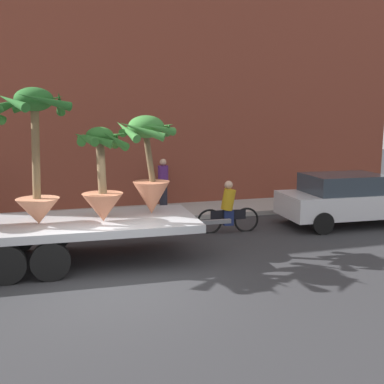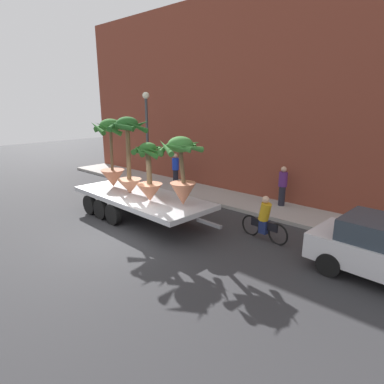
# 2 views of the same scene
# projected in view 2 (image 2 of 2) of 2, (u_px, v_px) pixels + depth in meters

# --- Properties ---
(ground_plane) EXTENTS (60.00, 60.00, 0.00)m
(ground_plane) POSITION_uv_depth(u_px,v_px,m) (121.00, 239.00, 10.98)
(ground_plane) COLOR #2D2D30
(sidewalk) EXTENTS (24.00, 2.20, 0.15)m
(sidewalk) POSITION_uv_depth(u_px,v_px,m) (228.00, 199.00, 15.31)
(sidewalk) COLOR #A39E99
(sidewalk) RESTS_ON ground
(building_facade) EXTENTS (24.00, 1.20, 9.34)m
(building_facade) POSITION_uv_depth(u_px,v_px,m) (252.00, 98.00, 15.30)
(building_facade) COLOR brown
(building_facade) RESTS_ON ground
(flatbed_trailer) EXTENTS (7.14, 2.64, 0.98)m
(flatbed_trailer) POSITION_uv_depth(u_px,v_px,m) (137.00, 199.00, 12.85)
(flatbed_trailer) COLOR #B7BABF
(flatbed_trailer) RESTS_ON ground
(potted_palm_rear) EXTENTS (1.59, 1.60, 2.96)m
(potted_palm_rear) POSITION_uv_depth(u_px,v_px,m) (129.00, 154.00, 12.45)
(potted_palm_rear) COLOR tan
(potted_palm_rear) RESTS_ON flatbed_trailer
(potted_palm_middle) EXTENTS (1.29, 1.32, 2.13)m
(potted_palm_middle) POSITION_uv_depth(u_px,v_px,m) (149.00, 175.00, 11.60)
(potted_palm_middle) COLOR #C17251
(potted_palm_middle) RESTS_ON flatbed_trailer
(potted_palm_front) EXTENTS (1.68, 1.62, 2.84)m
(potted_palm_front) POSITION_uv_depth(u_px,v_px,m) (112.00, 153.00, 13.50)
(potted_palm_front) COLOR #B26647
(potted_palm_front) RESTS_ON flatbed_trailer
(potted_palm_extra) EXTENTS (1.51, 1.56, 2.38)m
(potted_palm_extra) POSITION_uv_depth(u_px,v_px,m) (182.00, 169.00, 11.09)
(potted_palm_extra) COLOR #C17251
(potted_palm_extra) RESTS_ON flatbed_trailer
(cyclist) EXTENTS (1.84, 0.38, 1.54)m
(cyclist) POSITION_uv_depth(u_px,v_px,m) (264.00, 220.00, 10.77)
(cyclist) COLOR black
(cyclist) RESTS_ON ground
(pedestrian_near_gate) EXTENTS (0.36, 0.36, 1.71)m
(pedestrian_near_gate) POSITION_uv_depth(u_px,v_px,m) (176.00, 169.00, 17.26)
(pedestrian_near_gate) COLOR black
(pedestrian_near_gate) RESTS_ON sidewalk
(pedestrian_far_left) EXTENTS (0.36, 0.36, 1.71)m
(pedestrian_far_left) POSITION_uv_depth(u_px,v_px,m) (283.00, 185.00, 13.81)
(pedestrian_far_left) COLOR black
(pedestrian_far_left) RESTS_ON sidewalk
(street_lamp) EXTENTS (0.36, 0.36, 4.83)m
(street_lamp) POSITION_uv_depth(u_px,v_px,m) (147.00, 127.00, 17.00)
(street_lamp) COLOR #383D42
(street_lamp) RESTS_ON sidewalk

